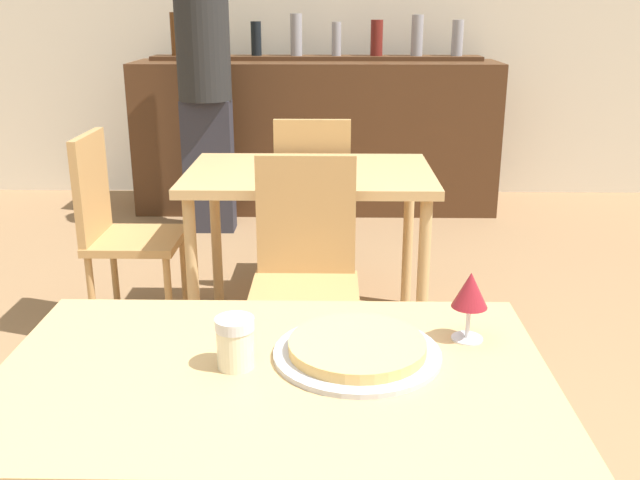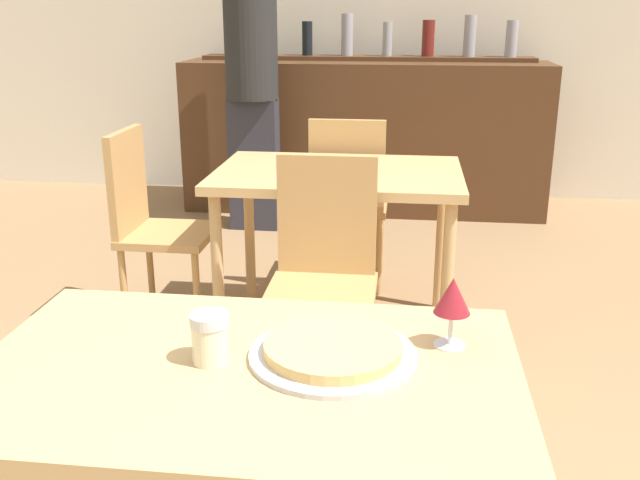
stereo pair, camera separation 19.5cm
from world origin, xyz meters
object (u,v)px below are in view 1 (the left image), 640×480
at_px(chair_far_side_left, 117,222).
at_px(cheese_shaker, 235,342).
at_px(chair_far_side_front, 305,264).
at_px(person_standing, 205,80).
at_px(wine_glass, 470,292).
at_px(chair_far_side_back, 313,193).
at_px(pizza_tray, 357,349).

xyz_separation_m(chair_far_side_left, cheese_shaker, (0.77, -1.74, 0.27)).
height_order(chair_far_side_front, person_standing, person_standing).
bearing_deg(cheese_shaker, person_standing, 100.64).
bearing_deg(wine_glass, chair_far_side_left, 128.52).
height_order(chair_far_side_back, cheese_shaker, chair_far_side_back).
xyz_separation_m(chair_far_side_back, chair_far_side_left, (-0.87, -0.54, 0.00)).
height_order(pizza_tray, wine_glass, wine_glass).
xyz_separation_m(chair_far_side_front, pizza_tray, (0.15, -1.15, 0.23)).
relative_size(chair_far_side_back, pizza_tray, 2.57).
relative_size(chair_far_side_back, wine_glass, 5.78).
height_order(person_standing, wine_glass, person_standing).
bearing_deg(wine_glass, chair_far_side_back, 100.70).
relative_size(chair_far_side_front, person_standing, 0.50).
bearing_deg(chair_far_side_left, pizza_tray, -148.71).
height_order(chair_far_side_left, pizza_tray, chair_far_side_left).
bearing_deg(person_standing, chair_far_side_front, -71.16).
bearing_deg(chair_far_side_back, chair_far_side_left, 31.61).
xyz_separation_m(chair_far_side_back, cheese_shaker, (-0.10, -2.27, 0.27)).
bearing_deg(chair_far_side_front, chair_far_side_left, 148.39).
bearing_deg(chair_far_side_left, chair_far_side_back, -58.39).
height_order(chair_far_side_back, person_standing, person_standing).
distance_m(chair_far_side_left, pizza_tray, 1.99).
bearing_deg(person_standing, cheese_shaker, -79.36).
xyz_separation_m(chair_far_side_back, wine_glass, (0.40, -2.14, 0.33)).
relative_size(chair_far_side_front, pizza_tray, 2.57).
height_order(chair_far_side_left, cheese_shaker, chair_far_side_left).
relative_size(cheese_shaker, person_standing, 0.06).
height_order(pizza_tray, cheese_shaker, cheese_shaker).
bearing_deg(pizza_tray, person_standing, 105.01).
distance_m(chair_far_side_front, chair_far_side_left, 1.02).
distance_m(chair_far_side_front, chair_far_side_back, 1.07).
bearing_deg(person_standing, wine_glass, -70.51).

